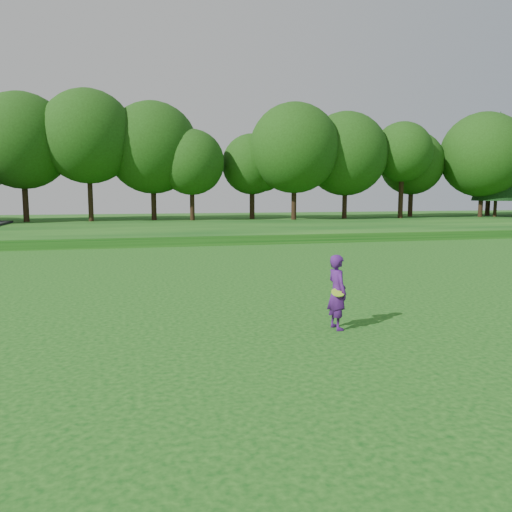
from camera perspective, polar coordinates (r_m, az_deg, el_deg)
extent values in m
plane|color=#0D4511|center=(11.86, -6.03, -8.64)|extent=(140.00, 140.00, 0.00)
cube|color=#0D4511|center=(45.43, -11.92, 3.34)|extent=(130.00, 30.00, 0.60)
cube|color=gray|center=(31.51, -11.01, 1.22)|extent=(130.00, 1.60, 0.04)
imported|color=#4A186E|center=(12.02, 9.25, -4.09)|extent=(0.49, 0.69, 1.79)
cylinder|color=#A7E824|center=(11.82, 9.34, -4.15)|extent=(0.31, 0.29, 0.16)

